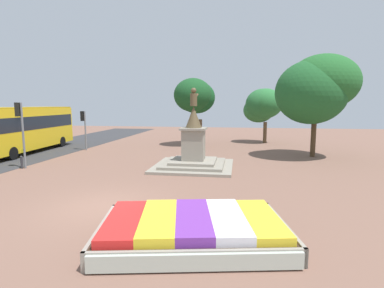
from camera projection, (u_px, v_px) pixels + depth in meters
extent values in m
plane|color=brown|center=(104.00, 207.00, 11.11)|extent=(78.93, 78.93, 0.00)
cube|color=#38281C|center=(193.00, 232.00, 8.39)|extent=(5.47, 3.94, 0.44)
cube|color=gray|center=(196.00, 260.00, 6.82)|extent=(5.10, 1.08, 0.48)
cube|color=gray|center=(191.00, 211.00, 9.94)|extent=(5.10, 1.08, 0.48)
cube|color=gray|center=(102.00, 233.00, 8.29)|extent=(0.71, 3.21, 0.48)
cube|color=gray|center=(282.00, 230.00, 8.47)|extent=(0.71, 3.21, 0.48)
cube|color=red|center=(124.00, 221.00, 8.27)|extent=(1.48, 2.98, 0.23)
cube|color=yellow|center=(159.00, 220.00, 8.31)|extent=(1.48, 2.98, 0.26)
cube|color=#72339E|center=(193.00, 220.00, 8.34)|extent=(1.48, 2.98, 0.26)
cube|color=white|center=(227.00, 220.00, 8.37)|extent=(1.48, 2.98, 0.25)
cube|color=yellow|center=(261.00, 220.00, 8.41)|extent=(1.48, 2.98, 0.22)
cube|color=#B2BCAD|center=(196.00, 261.00, 6.77)|extent=(4.87, 1.13, 0.40)
cube|color=gray|center=(194.00, 166.00, 18.03)|extent=(4.64, 4.64, 0.16)
cube|color=gray|center=(194.00, 164.00, 18.01)|extent=(3.64, 3.64, 0.16)
cube|color=gray|center=(194.00, 161.00, 17.99)|extent=(2.64, 2.64, 0.16)
cube|color=gray|center=(194.00, 145.00, 17.86)|extent=(1.27, 1.27, 1.81)
cube|color=gray|center=(194.00, 129.00, 17.73)|extent=(1.50, 1.50, 0.12)
cone|color=brown|center=(194.00, 117.00, 17.64)|extent=(0.95, 0.95, 1.27)
cylinder|color=brown|center=(194.00, 100.00, 17.51)|extent=(0.41, 0.41, 0.74)
sphere|color=brown|center=(194.00, 91.00, 17.44)|extent=(0.32, 0.32, 0.32)
cylinder|color=brown|center=(196.00, 97.00, 17.71)|extent=(0.30, 0.63, 0.47)
cylinder|color=slate|center=(23.00, 136.00, 17.54)|extent=(0.12, 0.12, 3.88)
cube|color=black|center=(18.00, 109.00, 17.35)|extent=(0.27, 0.31, 0.80)
cylinder|color=#4B0808|center=(15.00, 105.00, 17.31)|extent=(0.05, 0.14, 0.14)
cylinder|color=#543E08|center=(16.00, 109.00, 17.35)|extent=(0.05, 0.14, 0.14)
cylinder|color=green|center=(16.00, 114.00, 17.38)|extent=(0.05, 0.14, 0.14)
cube|color=gold|center=(23.00, 151.00, 17.66)|extent=(0.12, 0.17, 0.20)
cylinder|color=slate|center=(85.00, 131.00, 24.64)|extent=(0.12, 0.12, 3.22)
cube|color=black|center=(82.00, 116.00, 24.49)|extent=(0.26, 0.30, 0.80)
cylinder|color=#4B0808|center=(81.00, 113.00, 24.47)|extent=(0.04, 0.14, 0.14)
cylinder|color=yellow|center=(81.00, 116.00, 24.50)|extent=(0.04, 0.14, 0.14)
cylinder|color=#0D4211|center=(81.00, 119.00, 24.54)|extent=(0.04, 0.14, 0.14)
cube|color=gold|center=(23.00, 129.00, 23.25)|extent=(3.30, 11.08, 3.11)
cube|color=black|center=(22.00, 123.00, 23.19)|extent=(3.30, 10.75, 0.99)
cube|color=#B79214|center=(21.00, 108.00, 23.04)|extent=(3.24, 10.86, 0.10)
cylinder|color=black|center=(37.00, 141.00, 27.04)|extent=(0.34, 0.92, 0.90)
cylinder|color=black|center=(62.00, 142.00, 26.85)|extent=(0.34, 0.92, 0.90)
cylinder|color=black|center=(12.00, 153.00, 20.37)|extent=(0.34, 0.92, 0.90)
cylinder|color=#2D2D33|center=(22.00, 163.00, 17.66)|extent=(0.13, 0.13, 0.66)
sphere|color=#2D2D33|center=(21.00, 157.00, 17.61)|extent=(0.14, 0.14, 0.14)
cylinder|color=brown|center=(265.00, 132.00, 29.42)|extent=(0.35, 0.35, 2.05)
ellipsoid|color=#2A6D34|center=(265.00, 103.00, 29.07)|extent=(3.30, 3.35, 2.89)
ellipsoid|color=#2F6D35|center=(259.00, 110.00, 29.71)|extent=(3.01, 2.81, 2.46)
ellipsoid|color=#2A6A35|center=(263.00, 104.00, 28.99)|extent=(3.33, 2.87, 2.95)
cylinder|color=#4C3823|center=(313.00, 135.00, 21.59)|extent=(0.36, 0.36, 3.19)
ellipsoid|color=#225F28|center=(323.00, 82.00, 20.72)|extent=(4.83, 4.89, 3.82)
ellipsoid|color=#205D2B|center=(320.00, 84.00, 21.35)|extent=(3.96, 4.08, 3.80)
ellipsoid|color=#205929|center=(311.00, 92.00, 20.72)|extent=(4.88, 4.88, 4.41)
cylinder|color=brown|center=(200.00, 133.00, 27.46)|extent=(0.35, 0.35, 2.41)
ellipsoid|color=#194A21|center=(193.00, 95.00, 27.05)|extent=(3.46, 3.63, 3.04)
ellipsoid|color=#154920|center=(197.00, 97.00, 27.64)|extent=(3.36, 3.59, 2.96)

